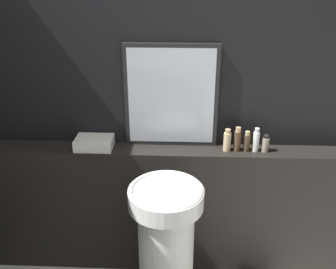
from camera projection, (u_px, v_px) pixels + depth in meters
wall_back at (170, 95)px, 2.36m from camera, size 8.00×0.06×2.50m
vanity_counter at (169, 209)px, 2.57m from camera, size 2.55×0.18×0.93m
pedestal_sink at (166, 248)px, 2.18m from camera, size 0.42×0.42×0.90m
mirror at (171, 97)px, 2.31m from camera, size 0.58×0.03×0.65m
towel_stack at (94, 143)px, 2.38m from camera, size 0.24×0.16×0.07m
shampoo_bottle at (227, 141)px, 2.34m from camera, size 0.05×0.05×0.14m
conditioner_bottle at (237, 140)px, 2.33m from camera, size 0.04×0.04×0.16m
lotion_bottle at (247, 142)px, 2.34m from camera, size 0.04×0.04×0.13m
body_wash_bottle at (256, 141)px, 2.33m from camera, size 0.04×0.04×0.16m
hand_soap_bottle at (265, 144)px, 2.33m from camera, size 0.05×0.05×0.11m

